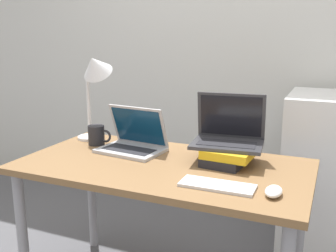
# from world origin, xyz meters

# --- Properties ---
(wall_back) EXTENTS (8.00, 0.05, 2.70)m
(wall_back) POSITION_xyz_m (0.00, 1.56, 1.35)
(wall_back) COLOR silver
(wall_back) RESTS_ON ground_plane
(desk) EXTENTS (1.33, 0.70, 0.71)m
(desk) POSITION_xyz_m (0.00, 0.35, 0.62)
(desk) COLOR brown
(desk) RESTS_ON ground_plane
(laptop_left) EXTENTS (0.34, 0.26, 0.23)m
(laptop_left) POSITION_xyz_m (-0.22, 0.47, 0.75)
(laptop_left) COLOR #B2B2B7
(laptop_left) RESTS_ON desk
(book_stack) EXTENTS (0.23, 0.28, 0.08)m
(book_stack) POSITION_xyz_m (0.28, 0.48, 0.75)
(book_stack) COLOR black
(book_stack) RESTS_ON desk
(laptop_on_books) EXTENTS (0.34, 0.26, 0.24)m
(laptop_on_books) POSITION_xyz_m (0.26, 0.51, 0.83)
(laptop_on_books) COLOR #333338
(laptop_on_books) RESTS_ON book_stack
(wireless_keyboard) EXTENTS (0.29, 0.12, 0.01)m
(wireless_keyboard) POSITION_xyz_m (0.31, 0.17, 0.71)
(wireless_keyboard) COLOR silver
(wireless_keyboard) RESTS_ON desk
(mouse) EXTENTS (0.06, 0.11, 0.03)m
(mouse) POSITION_xyz_m (0.53, 0.18, 0.72)
(mouse) COLOR white
(mouse) RESTS_ON desk
(mug) EXTENTS (0.13, 0.09, 0.10)m
(mug) POSITION_xyz_m (-0.45, 0.50, 0.76)
(mug) COLOR #232328
(mug) RESTS_ON desk
(desk_lamp) EXTENTS (0.23, 0.20, 0.51)m
(desk_lamp) POSITION_xyz_m (-0.49, 0.55, 1.08)
(desk_lamp) COLOR white
(desk_lamp) RESTS_ON desk
(mini_fridge) EXTENTS (0.49, 0.57, 0.95)m
(mini_fridge) POSITION_xyz_m (0.70, 1.18, 0.48)
(mini_fridge) COLOR white
(mini_fridge) RESTS_ON ground_plane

